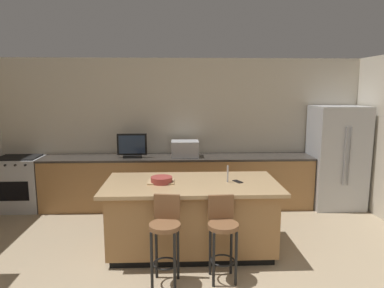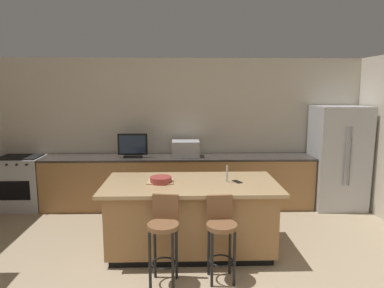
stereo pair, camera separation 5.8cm
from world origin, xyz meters
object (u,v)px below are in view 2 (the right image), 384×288
at_px(range_oven, 22,183).
at_px(cutting_board, 161,181).
at_px(refrigerator, 338,157).
at_px(tv_monitor, 133,146).
at_px(bar_stool_left, 164,232).
at_px(microwave, 186,149).
at_px(bar_stool_right, 221,231).
at_px(kitchen_island, 191,216).
at_px(cell_phone, 237,182).
at_px(fruit_bowl, 161,180).

xyz_separation_m(range_oven, cutting_board, (2.56, -1.67, 0.47)).
bearing_deg(range_oven, refrigerator, -0.60).
bearing_deg(tv_monitor, bar_stool_left, -74.63).
distance_m(microwave, tv_monitor, 0.93).
bearing_deg(bar_stool_right, cutting_board, 130.95).
height_order(kitchen_island, tv_monitor, tv_monitor).
height_order(range_oven, bar_stool_right, range_oven).
height_order(refrigerator, bar_stool_left, refrigerator).
bearing_deg(bar_stool_left, cell_phone, 48.22).
bearing_deg(microwave, cell_phone, -68.88).
bearing_deg(range_oven, tv_monitor, -1.47).
bearing_deg(microwave, refrigerator, -1.26).
distance_m(bar_stool_right, cutting_board, 1.08).
xyz_separation_m(refrigerator, cutting_board, (-3.05, -1.61, 0.03)).
height_order(tv_monitor, cutting_board, tv_monitor).
xyz_separation_m(tv_monitor, bar_stool_left, (0.66, -2.41, -0.54)).
xyz_separation_m(bar_stool_right, fruit_bowl, (-0.70, 0.69, 0.41)).
bearing_deg(kitchen_island, cutting_board, 176.30).
bearing_deg(range_oven, bar_stool_left, -42.92).
bearing_deg(kitchen_island, refrigerator, 31.58).
bearing_deg(fruit_bowl, bar_stool_left, -84.48).
distance_m(bar_stool_left, bar_stool_right, 0.63).
xyz_separation_m(fruit_bowl, cutting_board, (-0.01, 0.03, -0.03)).
bearing_deg(kitchen_island, cell_phone, 0.69).
bearing_deg(bar_stool_right, refrigerator, 41.26).
xyz_separation_m(kitchen_island, refrigerator, (2.66, 1.64, 0.43)).
bearing_deg(kitchen_island, microwave, 91.69).
relative_size(bar_stool_left, cutting_board, 2.91).
distance_m(microwave, cutting_board, 1.71).
relative_size(bar_stool_right, cell_phone, 6.29).
xyz_separation_m(range_oven, fruit_bowl, (2.57, -1.70, 0.50)).
bearing_deg(range_oven, cutting_board, -33.08).
bearing_deg(refrigerator, kitchen_island, -148.42).
height_order(microwave, tv_monitor, tv_monitor).
bearing_deg(bar_stool_right, range_oven, 140.25).
height_order(refrigerator, microwave, refrigerator).
relative_size(tv_monitor, bar_stool_right, 0.54).
distance_m(range_oven, fruit_bowl, 3.12).
bearing_deg(bar_stool_right, tv_monitor, 115.30).
distance_m(range_oven, bar_stool_right, 4.05).
relative_size(fruit_bowl, cutting_board, 0.82).
xyz_separation_m(bar_stool_left, cutting_board, (-0.08, 0.79, 0.35)).
bearing_deg(tv_monitor, microwave, 3.22).
distance_m(kitchen_island, fruit_bowl, 0.63).
xyz_separation_m(microwave, cutting_board, (-0.34, -1.67, -0.13)).
bearing_deg(cutting_board, range_oven, 146.92).
bearing_deg(microwave, kitchen_island, -88.31).
xyz_separation_m(microwave, tv_monitor, (-0.92, -0.05, 0.05)).
height_order(refrigerator, cutting_board, refrigerator).
xyz_separation_m(refrigerator, tv_monitor, (-3.64, 0.01, 0.21)).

